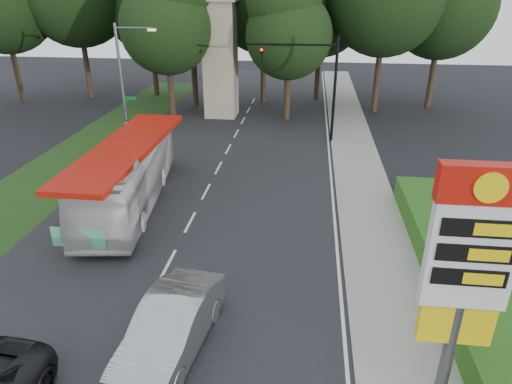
# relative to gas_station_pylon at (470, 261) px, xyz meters

# --- Properties ---
(road_surface) EXTENTS (14.00, 80.00, 0.02)m
(road_surface) POSITION_rel_gas_station_pylon_xyz_m (-9.20, 10.01, -4.44)
(road_surface) COLOR black
(road_surface) RESTS_ON ground
(sidewalk_right) EXTENTS (3.00, 80.00, 0.12)m
(sidewalk_right) POSITION_rel_gas_station_pylon_xyz_m (-0.70, 10.01, -4.39)
(sidewalk_right) COLOR gray
(sidewalk_right) RESTS_ON ground
(grass_verge_left) EXTENTS (5.00, 50.00, 0.02)m
(grass_verge_left) POSITION_rel_gas_station_pylon_xyz_m (-18.70, 16.01, -4.44)
(grass_verge_left) COLOR #193814
(grass_verge_left) RESTS_ON ground
(hedge) EXTENTS (3.00, 14.00, 1.20)m
(hedge) POSITION_rel_gas_station_pylon_xyz_m (2.30, 6.01, -3.85)
(hedge) COLOR #265216
(hedge) RESTS_ON ground
(gas_station_pylon) EXTENTS (2.10, 0.45, 6.85)m
(gas_station_pylon) POSITION_rel_gas_station_pylon_xyz_m (0.00, 0.00, 0.00)
(gas_station_pylon) COLOR #59595E
(gas_station_pylon) RESTS_ON ground
(traffic_signal_mast) EXTENTS (6.10, 0.35, 7.20)m
(traffic_signal_mast) POSITION_rel_gas_station_pylon_xyz_m (-3.52, 22.00, 0.22)
(traffic_signal_mast) COLOR black
(traffic_signal_mast) RESTS_ON ground
(streetlight_signs) EXTENTS (2.75, 0.98, 8.00)m
(streetlight_signs) POSITION_rel_gas_station_pylon_xyz_m (-16.19, 20.01, -0.01)
(streetlight_signs) COLOR #59595E
(streetlight_signs) RESTS_ON ground
(monument) EXTENTS (3.00, 3.00, 10.05)m
(monument) POSITION_rel_gas_station_pylon_xyz_m (-11.20, 28.01, 0.66)
(monument) COLOR tan
(monument) RESTS_ON ground
(tree_monument_left) EXTENTS (7.28, 7.28, 14.30)m
(tree_monument_left) POSITION_rel_gas_station_pylon_xyz_m (-15.20, 27.01, 4.23)
(tree_monument_left) COLOR #2D2116
(tree_monument_left) RESTS_ON ground
(tree_monument_right) EXTENTS (6.72, 6.72, 13.20)m
(tree_monument_right) POSITION_rel_gas_station_pylon_xyz_m (-5.70, 27.51, 3.56)
(tree_monument_right) COLOR #2D2116
(tree_monument_right) RESTS_ON ground
(transit_bus) EXTENTS (4.03, 11.49, 3.13)m
(transit_bus) POSITION_rel_gas_station_pylon_xyz_m (-12.70, 10.75, -2.88)
(transit_bus) COLOR silver
(transit_bus) RESTS_ON ground
(sedan_silver) EXTENTS (2.50, 5.42, 1.72)m
(sedan_silver) POSITION_rel_gas_station_pylon_xyz_m (-7.70, 0.94, -3.59)
(sedan_silver) COLOR #999BA0
(sedan_silver) RESTS_ON ground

